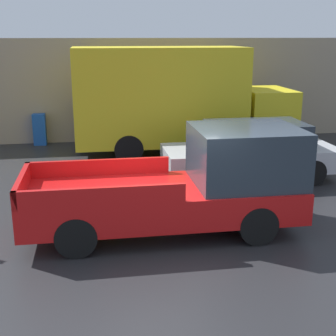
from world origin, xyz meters
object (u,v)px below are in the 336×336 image
object	(u,v)px
pickup_truck	(191,184)
car	(252,151)
newspaper_box	(40,129)
delivery_truck	(174,99)

from	to	relation	value
pickup_truck	car	size ratio (longest dim) A/B	1.16
newspaper_box	pickup_truck	bearing A→B (deg)	-65.70
pickup_truck	delivery_truck	distance (m)	6.62
pickup_truck	newspaper_box	size ratio (longest dim) A/B	4.88
car	delivery_truck	bearing A→B (deg)	116.31
pickup_truck	newspaper_box	bearing A→B (deg)	114.30
car	delivery_truck	xyz separation A→B (m)	(-1.63, 3.29, 1.05)
pickup_truck	delivery_truck	xyz separation A→B (m)	(0.78, 6.51, 0.88)
car	newspaper_box	size ratio (longest dim) A/B	4.22
delivery_truck	newspaper_box	world-z (taller)	delivery_truck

